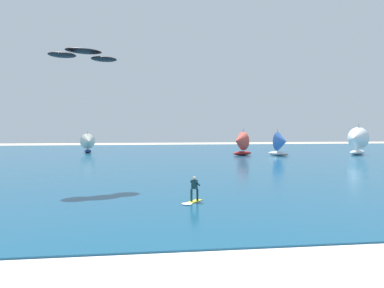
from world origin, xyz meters
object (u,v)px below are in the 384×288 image
(kitesurfer, at_px, (193,193))
(sailboat_center_horizon, at_px, (88,143))
(sailboat_heeled_over, at_px, (356,141))
(sailboat_mid_right, at_px, (281,144))
(kite, at_px, (84,55))
(sailboat_far_right, at_px, (240,143))

(kitesurfer, height_order, sailboat_center_horizon, sailboat_center_horizon)
(sailboat_center_horizon, relative_size, sailboat_heeled_over, 0.75)
(sailboat_mid_right, relative_size, sailboat_heeled_over, 0.83)
(sailboat_heeled_over, bearing_deg, sailboat_center_horizon, 166.39)
(kitesurfer, bearing_deg, sailboat_mid_right, 60.87)
(sailboat_center_horizon, height_order, sailboat_heeled_over, sailboat_heeled_over)
(kite, relative_size, sailboat_center_horizon, 1.37)
(kite, bearing_deg, sailboat_mid_right, 45.62)
(sailboat_mid_right, bearing_deg, sailboat_far_right, 166.73)
(sailboat_far_right, bearing_deg, sailboat_heeled_over, -4.15)
(sailboat_center_horizon, xyz_separation_m, sailboat_far_right, (27.80, -10.30, 0.23))
(sailboat_far_right, bearing_deg, kite, -124.90)
(sailboat_mid_right, bearing_deg, sailboat_heeled_over, 0.50)
(kitesurfer, distance_m, sailboat_far_right, 40.39)
(sailboat_mid_right, distance_m, sailboat_heeled_over, 14.07)
(kite, bearing_deg, kitesurfer, -42.61)
(sailboat_center_horizon, bearing_deg, kitesurfer, -73.34)
(kitesurfer, bearing_deg, kite, 137.39)
(kitesurfer, bearing_deg, sailboat_heeled_over, 46.77)
(sailboat_mid_right, distance_m, sailboat_center_horizon, 36.79)
(sailboat_mid_right, relative_size, sailboat_far_right, 0.99)
(sailboat_mid_right, distance_m, sailboat_far_right, 7.19)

